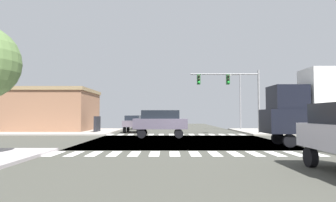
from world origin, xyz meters
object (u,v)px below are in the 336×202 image
(bank_building, at_px, (43,110))
(suv_nearside_1, at_px, (160,121))
(traffic_signal_mast, at_px, (232,87))
(street_lamp, at_px, (238,96))
(sedan_middle_3, at_px, (140,121))
(sedan_farside_1, at_px, (133,122))
(box_truck_leading_1, at_px, (325,105))

(bank_building, xyz_separation_m, suv_nearside_1, (14.38, -10.11, -1.12))
(traffic_signal_mast, xyz_separation_m, street_lamp, (2.54, 8.07, -0.43))
(bank_building, distance_m, suv_nearside_1, 17.62)
(street_lamp, height_order, sedan_middle_3, street_lamp)
(street_lamp, bearing_deg, bank_building, -174.87)
(sedan_farside_1, bearing_deg, suv_nearside_1, 113.70)
(traffic_signal_mast, distance_m, box_truck_leading_1, 11.93)
(suv_nearside_1, distance_m, sedan_farside_1, 8.14)
(box_truck_leading_1, bearing_deg, suv_nearside_1, 56.45)
(bank_building, relative_size, suv_nearside_1, 2.90)
(box_truck_leading_1, bearing_deg, traffic_signal_mast, 17.04)
(sedan_farside_1, xyz_separation_m, sedan_middle_3, (0.00, 8.21, 0.00))
(suv_nearside_1, relative_size, sedan_middle_3, 1.07)
(traffic_signal_mast, xyz_separation_m, bank_building, (-21.50, 5.91, -2.29))
(suv_nearside_1, bearing_deg, sedan_middle_3, -168.21)
(traffic_signal_mast, bearing_deg, bank_building, 164.63)
(street_lamp, distance_m, sedan_farside_1, 14.18)
(street_lamp, bearing_deg, traffic_signal_mast, -107.45)
(suv_nearside_1, bearing_deg, sedan_farside_1, -156.30)
(sedan_farside_1, distance_m, sedan_middle_3, 8.21)
(sedan_middle_3, bearing_deg, traffic_signal_mast, 132.21)
(street_lamp, xyz_separation_m, sedan_farside_1, (-12.93, -4.83, -3.25))
(traffic_signal_mast, height_order, suv_nearside_1, traffic_signal_mast)
(bank_building, height_order, sedan_middle_3, bank_building)
(sedan_middle_3, bearing_deg, bank_building, 26.51)
(box_truck_leading_1, relative_size, sedan_middle_3, 1.67)
(street_lamp, relative_size, bank_building, 0.54)
(street_lamp, relative_size, sedan_middle_3, 1.68)
(suv_nearside_1, xyz_separation_m, box_truck_leading_1, (10.56, -7.00, 1.17))
(sedan_farside_1, bearing_deg, box_truck_leading_1, 133.74)
(street_lamp, bearing_deg, box_truck_leading_1, -87.34)
(traffic_signal_mast, xyz_separation_m, suv_nearside_1, (-7.12, -4.20, -3.41))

